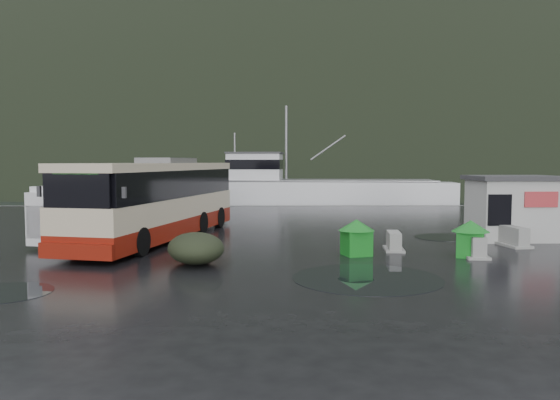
{
  "coord_description": "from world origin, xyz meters",
  "views": [
    {
      "loc": [
        0.44,
        -21.49,
        3.35
      ],
      "look_at": [
        0.69,
        2.1,
        1.7
      ],
      "focal_mm": 35.0,
      "sensor_mm": 36.0,
      "label": 1
    }
  ],
  "objects_px": {
    "white_van": "(92,241)",
    "jersey_barrier_a": "(394,250)",
    "waste_bin_left": "(356,255)",
    "dome_tent": "(196,263)",
    "jersey_barrier_c": "(474,257)",
    "fishing_trawler": "(317,200)",
    "ticket_kiosk": "(511,240)",
    "waste_bin_right": "(470,257)",
    "jersey_barrier_b": "(513,246)",
    "coach_bus": "(159,239)"
  },
  "relations": [
    {
      "from": "white_van",
      "to": "jersey_barrier_a",
      "type": "xyz_separation_m",
      "value": [
        12.24,
        -2.51,
        0.0
      ]
    },
    {
      "from": "waste_bin_left",
      "to": "dome_tent",
      "type": "xyz_separation_m",
      "value": [
        -5.54,
        -1.5,
        0.0
      ]
    },
    {
      "from": "jersey_barrier_a",
      "to": "jersey_barrier_c",
      "type": "relative_size",
      "value": 0.92
    },
    {
      "from": "waste_bin_left",
      "to": "fishing_trawler",
      "type": "height_order",
      "value": "fishing_trawler"
    },
    {
      "from": "ticket_kiosk",
      "to": "jersey_barrier_c",
      "type": "distance_m",
      "value": 5.26
    },
    {
      "from": "ticket_kiosk",
      "to": "jersey_barrier_c",
      "type": "relative_size",
      "value": 2.29
    },
    {
      "from": "ticket_kiosk",
      "to": "waste_bin_right",
      "type": "bearing_deg",
      "value": -129.71
    },
    {
      "from": "white_van",
      "to": "jersey_barrier_b",
      "type": "height_order",
      "value": "white_van"
    },
    {
      "from": "coach_bus",
      "to": "ticket_kiosk",
      "type": "xyz_separation_m",
      "value": [
        15.24,
        -0.33,
        0.0
      ]
    },
    {
      "from": "dome_tent",
      "to": "jersey_barrier_a",
      "type": "xyz_separation_m",
      "value": [
        7.13,
        2.58,
        0.0
      ]
    },
    {
      "from": "jersey_barrier_c",
      "to": "jersey_barrier_b",
      "type": "bearing_deg",
      "value": 44.24
    },
    {
      "from": "coach_bus",
      "to": "ticket_kiosk",
      "type": "relative_size",
      "value": 3.55
    },
    {
      "from": "white_van",
      "to": "waste_bin_left",
      "type": "relative_size",
      "value": 4.5
    },
    {
      "from": "white_van",
      "to": "jersey_barrier_a",
      "type": "height_order",
      "value": "white_van"
    },
    {
      "from": "white_van",
      "to": "waste_bin_right",
      "type": "distance_m",
      "value": 15.16
    },
    {
      "from": "jersey_barrier_c",
      "to": "white_van",
      "type": "bearing_deg",
      "value": 165.08
    },
    {
      "from": "waste_bin_left",
      "to": "ticket_kiosk",
      "type": "distance_m",
      "value": 8.23
    },
    {
      "from": "dome_tent",
      "to": "fishing_trawler",
      "type": "xyz_separation_m",
      "value": [
        6.41,
        30.26,
        0.0
      ]
    },
    {
      "from": "waste_bin_right",
      "to": "white_van",
      "type": "bearing_deg",
      "value": 164.73
    },
    {
      "from": "dome_tent",
      "to": "ticket_kiosk",
      "type": "distance_m",
      "value": 13.89
    },
    {
      "from": "waste_bin_right",
      "to": "jersey_barrier_c",
      "type": "relative_size",
      "value": 0.84
    },
    {
      "from": "waste_bin_left",
      "to": "jersey_barrier_b",
      "type": "relative_size",
      "value": 0.82
    },
    {
      "from": "waste_bin_left",
      "to": "ticket_kiosk",
      "type": "xyz_separation_m",
      "value": [
        7.26,
        3.88,
        0.0
      ]
    },
    {
      "from": "dome_tent",
      "to": "waste_bin_right",
      "type": "bearing_deg",
      "value": 6.64
    },
    {
      "from": "waste_bin_left",
      "to": "waste_bin_right",
      "type": "height_order",
      "value": "waste_bin_right"
    },
    {
      "from": "coach_bus",
      "to": "jersey_barrier_a",
      "type": "height_order",
      "value": "coach_bus"
    },
    {
      "from": "white_van",
      "to": "jersey_barrier_a",
      "type": "distance_m",
      "value": 12.5
    },
    {
      "from": "coach_bus",
      "to": "waste_bin_right",
      "type": "bearing_deg",
      "value": -8.36
    },
    {
      "from": "white_van",
      "to": "jersey_barrier_c",
      "type": "distance_m",
      "value": 15.29
    },
    {
      "from": "jersey_barrier_b",
      "to": "fishing_trawler",
      "type": "distance_m",
      "value": 27.32
    },
    {
      "from": "jersey_barrier_b",
      "to": "jersey_barrier_c",
      "type": "bearing_deg",
      "value": -135.76
    },
    {
      "from": "waste_bin_left",
      "to": "jersey_barrier_b",
      "type": "bearing_deg",
      "value": 17.27
    },
    {
      "from": "dome_tent",
      "to": "jersey_barrier_c",
      "type": "bearing_deg",
      "value": 6.85
    },
    {
      "from": "jersey_barrier_c",
      "to": "fishing_trawler",
      "type": "height_order",
      "value": "fishing_trawler"
    },
    {
      "from": "waste_bin_right",
      "to": "jersey_barrier_a",
      "type": "distance_m",
      "value": 2.8
    },
    {
      "from": "coach_bus",
      "to": "waste_bin_left",
      "type": "height_order",
      "value": "coach_bus"
    },
    {
      "from": "dome_tent",
      "to": "jersey_barrier_c",
      "type": "height_order",
      "value": "dome_tent"
    },
    {
      "from": "white_van",
      "to": "jersey_barrier_b",
      "type": "relative_size",
      "value": 3.7
    },
    {
      "from": "ticket_kiosk",
      "to": "jersey_barrier_a",
      "type": "relative_size",
      "value": 2.5
    },
    {
      "from": "waste_bin_left",
      "to": "jersey_barrier_b",
      "type": "distance_m",
      "value": 6.87
    },
    {
      "from": "white_van",
      "to": "dome_tent",
      "type": "height_order",
      "value": "white_van"
    },
    {
      "from": "jersey_barrier_b",
      "to": "jersey_barrier_c",
      "type": "distance_m",
      "value": 3.4
    },
    {
      "from": "ticket_kiosk",
      "to": "jersey_barrier_a",
      "type": "height_order",
      "value": "ticket_kiosk"
    },
    {
      "from": "fishing_trawler",
      "to": "jersey_barrier_a",
      "type": "bearing_deg",
      "value": -83.5
    },
    {
      "from": "jersey_barrier_a",
      "to": "waste_bin_left",
      "type": "bearing_deg",
      "value": -145.62
    },
    {
      "from": "waste_bin_right",
      "to": "jersey_barrier_a",
      "type": "bearing_deg",
      "value": 148.12
    },
    {
      "from": "waste_bin_right",
      "to": "dome_tent",
      "type": "bearing_deg",
      "value": -173.36
    },
    {
      "from": "waste_bin_left",
      "to": "white_van",
      "type": "bearing_deg",
      "value": 161.32
    },
    {
      "from": "coach_bus",
      "to": "fishing_trawler",
      "type": "height_order",
      "value": "fishing_trawler"
    },
    {
      "from": "coach_bus",
      "to": "waste_bin_left",
      "type": "xyz_separation_m",
      "value": [
        7.98,
        -4.2,
        0.0
      ]
    }
  ]
}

